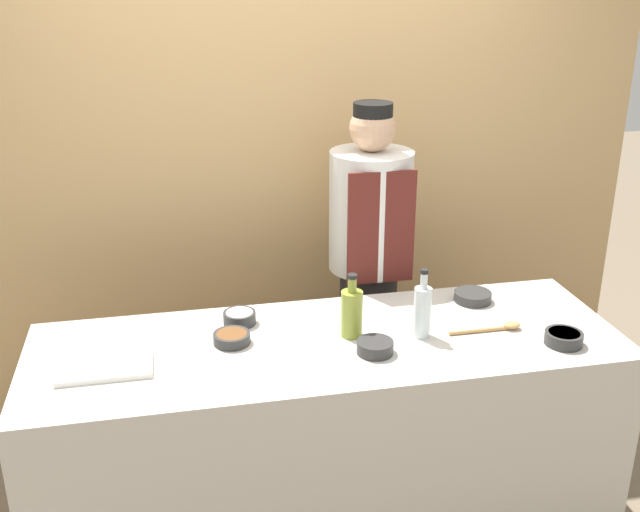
# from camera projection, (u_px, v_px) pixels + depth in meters

# --- Properties ---
(cabinet_wall) EXTENTS (3.59, 0.18, 2.40)m
(cabinet_wall) POSITION_uv_depth(u_px,v_px,m) (280.00, 186.00, 3.69)
(cabinet_wall) COLOR tan
(cabinet_wall) RESTS_ON ground_plane
(counter) EXTENTS (2.20, 0.73, 0.92)m
(counter) POSITION_uv_depth(u_px,v_px,m) (328.00, 445.00, 2.94)
(counter) COLOR beige
(counter) RESTS_ON ground_plane
(sauce_bowl_brown) EXTENTS (0.14, 0.14, 0.04)m
(sauce_bowl_brown) POSITION_uv_depth(u_px,v_px,m) (232.00, 338.00, 2.74)
(sauce_bowl_brown) COLOR #2D2D2D
(sauce_bowl_brown) RESTS_ON counter
(sauce_bowl_white) EXTENTS (0.13, 0.13, 0.05)m
(sauce_bowl_white) POSITION_uv_depth(u_px,v_px,m) (240.00, 317.00, 2.89)
(sauce_bowl_white) COLOR #2D2D2D
(sauce_bowl_white) RESTS_ON counter
(sauce_bowl_purple) EXTENTS (0.15, 0.15, 0.04)m
(sauce_bowl_purple) POSITION_uv_depth(u_px,v_px,m) (473.00, 296.00, 3.09)
(sauce_bowl_purple) COLOR #2D2D2D
(sauce_bowl_purple) RESTS_ON counter
(sauce_bowl_green) EXTENTS (0.14, 0.14, 0.05)m
(sauce_bowl_green) POSITION_uv_depth(u_px,v_px,m) (564.00, 337.00, 2.74)
(sauce_bowl_green) COLOR #2D2D2D
(sauce_bowl_green) RESTS_ON counter
(sauce_bowl_orange) EXTENTS (0.13, 0.13, 0.05)m
(sauce_bowl_orange) POSITION_uv_depth(u_px,v_px,m) (375.00, 346.00, 2.67)
(sauce_bowl_orange) COLOR #2D2D2D
(sauce_bowl_orange) RESTS_ON counter
(cutting_board) EXTENTS (0.32, 0.18, 0.02)m
(cutting_board) POSITION_uv_depth(u_px,v_px,m) (105.00, 367.00, 2.57)
(cutting_board) COLOR white
(cutting_board) RESTS_ON counter
(bottle_clear) EXTENTS (0.07, 0.07, 0.27)m
(bottle_clear) POSITION_uv_depth(u_px,v_px,m) (422.00, 310.00, 2.77)
(bottle_clear) COLOR silver
(bottle_clear) RESTS_ON counter
(bottle_oil) EXTENTS (0.08, 0.08, 0.25)m
(bottle_oil) POSITION_uv_depth(u_px,v_px,m) (352.00, 312.00, 2.77)
(bottle_oil) COLOR olive
(bottle_oil) RESTS_ON counter
(wooden_spoon) EXTENTS (0.29, 0.05, 0.03)m
(wooden_spoon) POSITION_uv_depth(u_px,v_px,m) (497.00, 327.00, 2.84)
(wooden_spoon) COLOR #B2844C
(wooden_spoon) RESTS_ON counter
(chef_center) EXTENTS (0.37, 0.37, 1.68)m
(chef_center) POSITION_uv_depth(u_px,v_px,m) (369.00, 273.00, 3.42)
(chef_center) COLOR #28282D
(chef_center) RESTS_ON ground_plane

